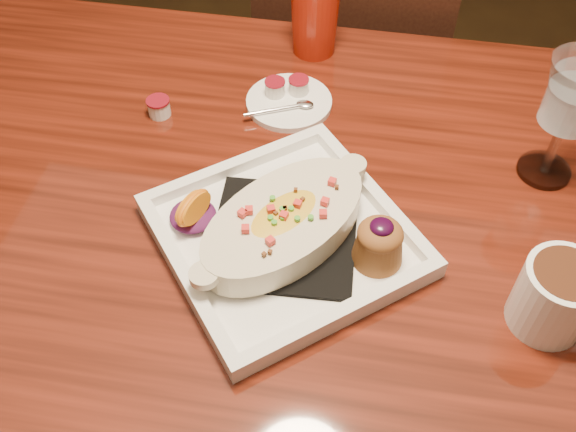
% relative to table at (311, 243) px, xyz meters
% --- Properties ---
extents(floor, '(7.00, 7.00, 0.00)m').
position_rel_table_xyz_m(floor, '(0.00, 0.00, -0.65)').
color(floor, black).
rests_on(floor, ground).
extents(table, '(1.50, 0.90, 0.75)m').
position_rel_table_xyz_m(table, '(0.00, 0.00, 0.00)').
color(table, maroon).
rests_on(table, floor).
extents(chair_far, '(0.42, 0.42, 0.93)m').
position_rel_table_xyz_m(chair_far, '(-0.00, 0.63, -0.15)').
color(chair_far, black).
rests_on(chair_far, floor).
extents(plate, '(0.44, 0.44, 0.08)m').
position_rel_table_xyz_m(plate, '(-0.02, -0.08, 0.13)').
color(plate, white).
rests_on(plate, table).
extents(coffee_mug, '(0.13, 0.09, 0.10)m').
position_rel_table_xyz_m(coffee_mug, '(0.32, -0.14, 0.15)').
color(coffee_mug, white).
rests_on(coffee_mug, table).
extents(goblet, '(0.10, 0.10, 0.20)m').
position_rel_table_xyz_m(goblet, '(0.33, 0.12, 0.23)').
color(goblet, silver).
rests_on(goblet, table).
extents(saucer, '(0.14, 0.14, 0.10)m').
position_rel_table_xyz_m(saucer, '(-0.07, 0.21, 0.11)').
color(saucer, white).
rests_on(saucer, table).
extents(creamer_loose, '(0.04, 0.04, 0.03)m').
position_rel_table_xyz_m(creamer_loose, '(-0.28, 0.15, 0.11)').
color(creamer_loose, white).
rests_on(creamer_loose, table).
extents(red_tumbler, '(0.09, 0.09, 0.15)m').
position_rel_table_xyz_m(red_tumbler, '(-0.06, 0.37, 0.17)').
color(red_tumbler, '#B9200D').
rests_on(red_tumbler, table).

